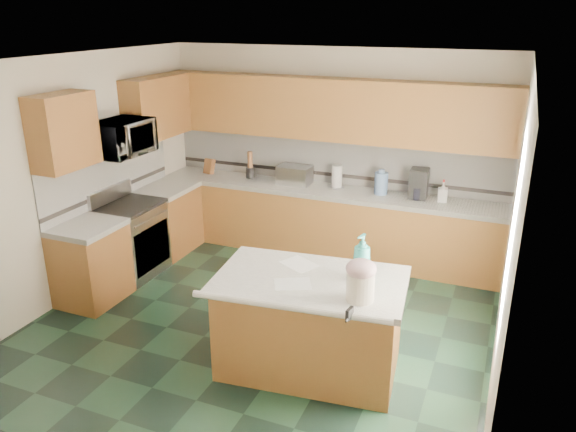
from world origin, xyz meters
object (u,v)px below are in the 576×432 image
at_px(knife_block, 209,166).
at_px(treat_jar, 360,286).
at_px(island_top, 310,281).
at_px(coffee_maker, 419,183).
at_px(island_base, 310,327).
at_px(toaster_oven, 295,175).
at_px(soap_bottle_island, 362,257).

bearing_deg(knife_block, treat_jar, -37.15).
bearing_deg(island_top, coffee_maker, 73.57).
relative_size(island_base, island_top, 0.94).
height_order(island_base, coffee_maker, coffee_maker).
xyz_separation_m(toaster_oven, coffee_maker, (1.64, 0.03, 0.06)).
bearing_deg(treat_jar, soap_bottle_island, 103.09).
bearing_deg(island_top, knife_block, 127.72).
relative_size(island_base, toaster_oven, 3.63).
height_order(island_top, knife_block, knife_block).
relative_size(island_top, knife_block, 7.57).
relative_size(island_top, treat_jar, 6.95).
relative_size(soap_bottle_island, knife_block, 1.91).
relative_size(island_base, knife_block, 7.12).
bearing_deg(soap_bottle_island, island_base, -145.85).
bearing_deg(island_top, treat_jar, -29.22).
bearing_deg(treat_jar, island_top, 155.99).
height_order(island_top, toaster_oven, toaster_oven).
height_order(knife_block, toaster_oven, toaster_oven).
xyz_separation_m(island_top, coffee_maker, (0.47, 2.61, 0.22)).
bearing_deg(coffee_maker, soap_bottle_island, -92.90).
relative_size(island_top, soap_bottle_island, 3.96).
bearing_deg(soap_bottle_island, knife_block, 154.75).
distance_m(island_base, toaster_oven, 2.90).
bearing_deg(coffee_maker, island_top, -101.80).
xyz_separation_m(island_base, soap_bottle_island, (0.41, 0.15, 0.70)).
distance_m(island_top, knife_block, 3.59).
bearing_deg(island_base, soap_bottle_island, 13.17).
bearing_deg(treat_jar, coffee_maker, 89.67).
relative_size(island_base, treat_jar, 6.53).
height_order(treat_jar, soap_bottle_island, soap_bottle_island).
bearing_deg(island_base, coffee_maker, 73.57).
height_order(island_top, treat_jar, treat_jar).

